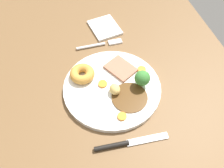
{
  "coord_description": "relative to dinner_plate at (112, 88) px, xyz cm",
  "views": [
    {
      "loc": [
        36.53,
        -7.66,
        59.47
      ],
      "look_at": [
        -2.19,
        2.4,
        6.0
      ],
      "focal_mm": 38.74,
      "sensor_mm": 36.0,
      "label": 1
    }
  ],
  "objects": [
    {
      "name": "gravy_pool",
      "position": [
        4.93,
        3.63,
        0.85
      ],
      "size": [
        9.81,
        9.81,
        0.3
      ],
      "primitive_type": "cylinder",
      "color": "#563819",
      "rests_on": "dinner_plate"
    },
    {
      "name": "folded_napkin",
      "position": [
        -25.86,
        4.09,
        -0.3
      ],
      "size": [
        12.45,
        10.85,
        0.8
      ],
      "primitive_type": "cube",
      "rotation": [
        0.0,
        0.0,
        0.18
      ],
      "color": "white",
      "rests_on": "dining_table"
    },
    {
      "name": "meat_slice_main",
      "position": [
        -5.35,
        4.0,
        1.1
      ],
      "size": [
        10.38,
        9.72,
        0.8
      ],
      "primitive_type": "cube",
      "rotation": [
        0.0,
        0.0,
        0.54
      ],
      "color": "#9E664C",
      "rests_on": "dinner_plate"
    },
    {
      "name": "knife",
      "position": [
        16.8,
        -1.12,
        -0.25
      ],
      "size": [
        2.27,
        18.55,
        1.2
      ],
      "rotation": [
        0.0,
        0.0,
        1.53
      ],
      "color": "black",
      "rests_on": "dining_table"
    },
    {
      "name": "carrot_coin_front",
      "position": [
        -3.49,
        9.91,
        0.95
      ],
      "size": [
        2.5,
        2.5,
        0.49
      ],
      "primitive_type": "cylinder",
      "color": "orange",
      "rests_on": "dinner_plate"
    },
    {
      "name": "roast_potato_left",
      "position": [
        2.33,
        0.23,
        2.1
      ],
      "size": [
        3.84,
        3.37,
        2.79
      ],
      "primitive_type": "ellipsoid",
      "rotation": [
        0.0,
        0.0,
        0.17
      ],
      "color": "#D8B260",
      "rests_on": "dinner_plate"
    },
    {
      "name": "yorkshire_pudding",
      "position": [
        -5.44,
        -7.35,
        1.98
      ],
      "size": [
        7.1,
        7.1,
        2.56
      ],
      "primitive_type": "torus",
      "color": "#C68938",
      "rests_on": "dinner_plate"
    },
    {
      "name": "carrot_coin_back",
      "position": [
        10.08,
        0.03,
        0.98
      ],
      "size": [
        2.39,
        2.39,
        0.56
      ],
      "primitive_type": "cylinder",
      "color": "orange",
      "rests_on": "dinner_plate"
    },
    {
      "name": "dinner_plate",
      "position": [
        0.0,
        0.0,
        0.0
      ],
      "size": [
        27.38,
        27.38,
        1.4
      ],
      "primitive_type": "cylinder",
      "color": "white",
      "rests_on": "dining_table"
    },
    {
      "name": "fork",
      "position": [
        -18.09,
        0.93,
        -0.31
      ],
      "size": [
        2.04,
        15.26,
        0.9
      ],
      "rotation": [
        0.0,
        0.0,
        1.58
      ],
      "color": "silver",
      "rests_on": "dining_table"
    },
    {
      "name": "carrot_coin_side",
      "position": [
        -1.22,
        -2.74,
        0.97
      ],
      "size": [
        2.52,
        2.52,
        0.54
      ],
      "primitive_type": "cylinder",
      "color": "orange",
      "rests_on": "dinner_plate"
    },
    {
      "name": "broccoli_floret",
      "position": [
        1.58,
        8.1,
        3.62
      ],
      "size": [
        4.33,
        4.33,
        5.17
      ],
      "color": "#8CB766",
      "rests_on": "dinner_plate"
    },
    {
      "name": "dining_table",
      "position": [
        2.19,
        -2.4,
        -2.5
      ],
      "size": [
        120.0,
        84.0,
        3.6
      ],
      "primitive_type": "cube",
      "color": "brown",
      "rests_on": "ground"
    }
  ]
}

